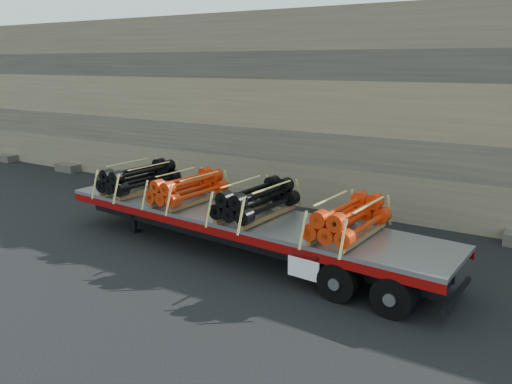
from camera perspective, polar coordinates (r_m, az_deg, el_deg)
ground at (r=14.27m, az=-2.23°, el=-6.78°), size 120.00×120.00×0.00m
rock_wall at (r=19.12m, az=8.57°, el=9.35°), size 44.00×3.00×7.00m
trailer at (r=13.93m, az=-1.90°, el=-4.73°), size 11.94×3.23×1.18m
bundle_front at (r=16.33m, az=-13.16°, el=1.53°), size 1.42×2.53×0.87m
bundle_midfront at (r=14.84m, az=-7.76°, el=0.39°), size 1.34×2.40×0.82m
bundle_midrear at (r=13.28m, az=0.07°, el=-1.05°), size 1.43×2.55×0.87m
bundle_rear at (r=11.98m, az=10.55°, el=-3.13°), size 1.38×2.46×0.84m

